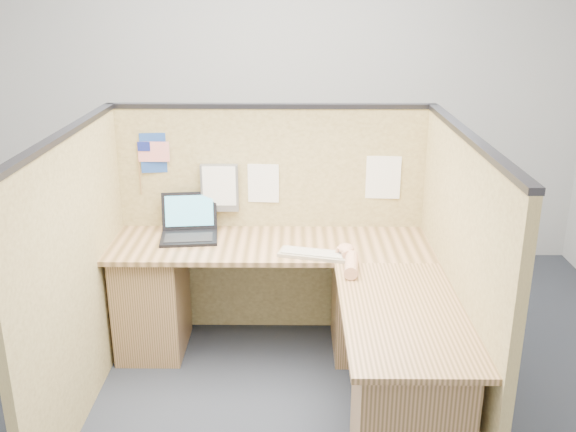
{
  "coord_description": "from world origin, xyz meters",
  "views": [
    {
      "loc": [
        0.14,
        -2.96,
        2.18
      ],
      "look_at": [
        0.11,
        0.5,
        0.97
      ],
      "focal_mm": 40.0,
      "sensor_mm": 36.0,
      "label": 1
    }
  ],
  "objects_px": {
    "laptop": "(190,226)",
    "keyboard": "(313,254)",
    "l_desk": "(300,323)",
    "mouse": "(346,253)"
  },
  "relations": [
    {
      "from": "laptop",
      "to": "keyboard",
      "type": "xyz_separation_m",
      "value": [
        0.76,
        -0.33,
        -0.05
      ]
    },
    {
      "from": "l_desk",
      "to": "mouse",
      "type": "height_order",
      "value": "mouse"
    },
    {
      "from": "l_desk",
      "to": "mouse",
      "type": "relative_size",
      "value": 17.69
    },
    {
      "from": "laptop",
      "to": "l_desk",
      "type": "bearing_deg",
      "value": -43.05
    },
    {
      "from": "keyboard",
      "to": "mouse",
      "type": "distance_m",
      "value": 0.19
    },
    {
      "from": "l_desk",
      "to": "keyboard",
      "type": "distance_m",
      "value": 0.41
    },
    {
      "from": "laptop",
      "to": "mouse",
      "type": "relative_size",
      "value": 3.38
    },
    {
      "from": "l_desk",
      "to": "laptop",
      "type": "height_order",
      "value": "laptop"
    },
    {
      "from": "keyboard",
      "to": "mouse",
      "type": "relative_size",
      "value": 3.84
    },
    {
      "from": "l_desk",
      "to": "mouse",
      "type": "xyz_separation_m",
      "value": [
        0.26,
        0.19,
        0.36
      ]
    }
  ]
}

